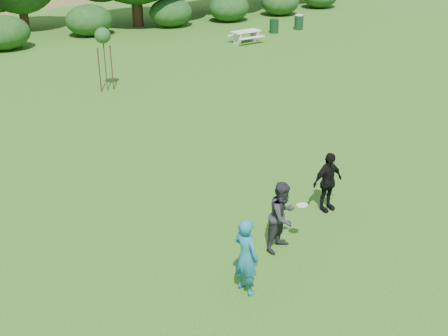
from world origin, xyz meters
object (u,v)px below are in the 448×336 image
object	(u,v)px
trash_can_near	(274,26)
sapling	(103,37)
player_grey	(283,216)
player_black	(328,182)
trash_can_lidded	(299,21)
player_teal	(246,256)
picnic_table	(246,35)

from	to	relation	value
trash_can_near	sapling	xyz separation A→B (m)	(-14.54, -5.73, 1.97)
player_grey	sapling	size ratio (longest dim) A/B	0.62
player_grey	player_black	distance (m)	2.39
player_grey	sapling	bearing A→B (deg)	66.86
sapling	trash_can_lidded	distance (m)	17.73
player_teal	sapling	world-z (taller)	sapling
player_teal	player_grey	world-z (taller)	player_teal
trash_can_near	trash_can_lidded	size ratio (longest dim) A/B	0.86
sapling	trash_can_near	bearing A→B (deg)	21.52
trash_can_lidded	player_grey	bearing A→B (deg)	-132.57
trash_can_near	player_teal	bearing A→B (deg)	-130.69
player_teal	trash_can_lidded	size ratio (longest dim) A/B	1.70
player_teal	trash_can_near	size ratio (longest dim) A/B	1.98
player_teal	trash_can_lidded	distance (m)	29.38
player_teal	picnic_table	xyz separation A→B (m)	(14.84, 19.79, -0.37)
trash_can_near	sapling	world-z (taller)	sapling
sapling	trash_can_lidded	xyz separation A→B (m)	(16.69, 5.69, -1.88)
player_grey	trash_can_near	distance (m)	26.18
trash_can_near	picnic_table	distance (m)	3.67
sapling	picnic_table	world-z (taller)	sapling
player_grey	sapling	xyz separation A→B (m)	(1.95, 14.60, 1.53)
player_grey	player_black	size ratio (longest dim) A/B	1.05
sapling	player_black	bearing A→B (deg)	-88.72
player_teal	picnic_table	distance (m)	24.74
player_grey	picnic_table	world-z (taller)	player_grey
trash_can_near	player_grey	bearing A→B (deg)	-129.04
player_grey	player_black	xyz separation A→B (m)	(2.26, 0.79, -0.04)
picnic_table	trash_can_lidded	xyz separation A→B (m)	(5.54, 1.36, 0.02)
player_grey	trash_can_lidded	world-z (taller)	player_grey
player_black	trash_can_lidded	world-z (taller)	player_black
player_black	picnic_table	size ratio (longest dim) A/B	0.94
player_grey	picnic_table	size ratio (longest dim) A/B	0.99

